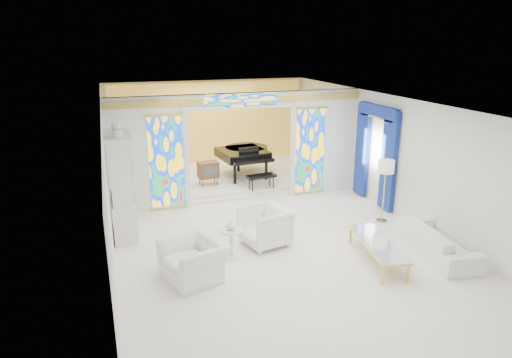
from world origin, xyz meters
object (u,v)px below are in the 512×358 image
object	(u,v)px
armchair_left	(193,260)
armchair_right	(265,227)
sofa	(438,241)
grand_piano	(245,153)
china_cabinet	(122,187)
coffee_table	(378,244)
tv_console	(208,170)

from	to	relation	value
armchair_left	armchair_right	size ratio (longest dim) A/B	1.21
sofa	grand_piano	world-z (taller)	grand_piano
armchair_right	sofa	world-z (taller)	armchair_right
china_cabinet	coffee_table	size ratio (longest dim) A/B	1.35
china_cabinet	sofa	world-z (taller)	china_cabinet
coffee_table	grand_piano	bearing A→B (deg)	98.27
armchair_right	sofa	distance (m)	3.65
sofa	grand_piano	bearing A→B (deg)	27.64
armchair_right	coffee_table	bearing A→B (deg)	39.95
armchair_right	coffee_table	xyz separation A→B (m)	(1.90, -1.47, -0.03)
sofa	tv_console	size ratio (longest dim) A/B	3.06
grand_piano	tv_console	world-z (taller)	grand_piano
armchair_left	sofa	distance (m)	5.09
coffee_table	armchair_left	bearing A→B (deg)	171.90
china_cabinet	tv_console	distance (m)	3.67
sofa	grand_piano	size ratio (longest dim) A/B	0.78
armchair_right	sofa	xyz separation A→B (m)	(3.28, -1.59, -0.12)
grand_piano	coffee_table	bearing A→B (deg)	-87.84
grand_piano	armchair_left	bearing A→B (deg)	-121.97
coffee_table	grand_piano	xyz separation A→B (m)	(-0.90, 6.22, 0.49)
armchair_left	coffee_table	size ratio (longest dim) A/B	0.57
armchair_left	grand_piano	size ratio (longest dim) A/B	0.42
china_cabinet	grand_piano	size ratio (longest dim) A/B	0.99
armchair_left	armchair_right	bearing A→B (deg)	100.54
armchair_right	grand_piano	bearing A→B (deg)	155.80
armchair_left	grand_piano	world-z (taller)	grand_piano
coffee_table	tv_console	distance (m)	6.03
armchair_left	armchair_right	distance (m)	2.00
armchair_left	armchair_right	xyz separation A→B (m)	(1.76, 0.95, 0.06)
armchair_left	tv_console	xyz separation A→B (m)	(1.43, 5.08, 0.26)
armchair_left	sofa	size ratio (longest dim) A/B	0.54
china_cabinet	tv_console	world-z (taller)	china_cabinet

